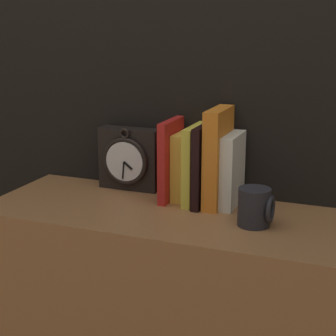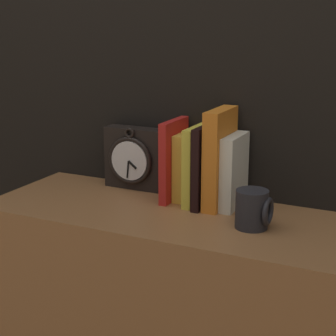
# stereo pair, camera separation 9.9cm
# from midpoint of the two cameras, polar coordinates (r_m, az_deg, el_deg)

# --- Properties ---
(wall_back) EXTENTS (6.00, 0.05, 2.60)m
(wall_back) POSITION_cam_midpoint_polar(r_m,az_deg,el_deg) (1.55, 1.06, 10.51)
(wall_back) COLOR black
(wall_back) RESTS_ON ground_plane
(clock) EXTENTS (0.18, 0.07, 0.18)m
(clock) POSITION_cam_midpoint_polar(r_m,az_deg,el_deg) (1.61, -5.72, 0.91)
(clock) COLOR black
(clock) RESTS_ON bookshelf
(book_slot0_red) EXTENTS (0.02, 0.14, 0.22)m
(book_slot0_red) POSITION_cam_midpoint_polar(r_m,az_deg,el_deg) (1.51, -1.57, 0.82)
(book_slot0_red) COLOR red
(book_slot0_red) RESTS_ON bookshelf
(book_slot1_yellow) EXTENTS (0.04, 0.11, 0.18)m
(book_slot1_yellow) POSITION_cam_midpoint_polar(r_m,az_deg,el_deg) (1.51, -0.25, 0.20)
(book_slot1_yellow) COLOR yellow
(book_slot1_yellow) RESTS_ON bookshelf
(book_slot2_yellow) EXTENTS (0.02, 0.15, 0.21)m
(book_slot2_yellow) POSITION_cam_midpoint_polar(r_m,az_deg,el_deg) (1.48, 0.83, 0.36)
(book_slot2_yellow) COLOR yellow
(book_slot2_yellow) RESTS_ON bookshelf
(book_slot3_black) EXTENTS (0.02, 0.16, 0.21)m
(book_slot3_black) POSITION_cam_midpoint_polar(r_m,az_deg,el_deg) (1.47, 1.79, 0.33)
(book_slot3_black) COLOR black
(book_slot3_black) RESTS_ON bookshelf
(book_slot4_orange) EXTENTS (0.04, 0.15, 0.26)m
(book_slot4_orange) POSITION_cam_midpoint_polar(r_m,az_deg,el_deg) (1.45, 3.17, 1.05)
(book_slot4_orange) COLOR orange
(book_slot4_orange) RESTS_ON bookshelf
(book_slot5_white) EXTENTS (0.03, 0.13, 0.19)m
(book_slot5_white) POSITION_cam_midpoint_polar(r_m,az_deg,el_deg) (1.46, 4.64, -0.26)
(book_slot5_white) COLOR white
(book_slot5_white) RESTS_ON bookshelf
(mug) EXTENTS (0.08, 0.08, 0.09)m
(mug) POSITION_cam_midpoint_polar(r_m,az_deg,el_deg) (1.34, 6.80, -4.01)
(mug) COLOR #232328
(mug) RESTS_ON bookshelf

